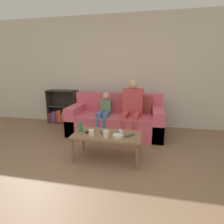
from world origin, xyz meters
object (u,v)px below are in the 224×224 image
object	(u,v)px
bookshelf	(62,109)
person_child	(105,112)
cup_far	(92,133)
tv_remote_0	(90,131)
tv_remote_3	(121,131)
tv_remote_1	(130,135)
coffee_table	(107,136)
snack_bowl	(118,136)
couch	(116,120)
bottle	(81,127)
person_adult	(132,104)
tv_remote_2	(103,133)
cup_near	(106,134)

from	to	relation	value
bookshelf	person_child	bearing A→B (deg)	-26.90
cup_far	tv_remote_0	size ratio (longest dim) A/B	0.55
tv_remote_3	tv_remote_1	bearing A→B (deg)	-64.16
cup_far	tv_remote_3	xyz separation A→B (m)	(0.40, 0.25, -0.04)
coffee_table	snack_bowl	world-z (taller)	snack_bowl
couch	coffee_table	world-z (taller)	couch
bookshelf	bottle	bearing A→B (deg)	-54.58
bookshelf	tv_remote_0	distance (m)	2.12
person_adult	tv_remote_2	size ratio (longest dim) A/B	6.84
tv_remote_1	tv_remote_2	distance (m)	0.41
tv_remote_1	snack_bowl	bearing A→B (deg)	-106.85
bottle	tv_remote_0	bearing A→B (deg)	0.09
tv_remote_1	tv_remote_0	bearing A→B (deg)	-143.65
couch	bottle	size ratio (longest dim) A/B	10.65
person_adult	couch	bearing A→B (deg)	171.38
cup_near	bottle	distance (m)	0.48
cup_near	coffee_table	bearing A→B (deg)	96.94
cup_near	tv_remote_0	size ratio (longest dim) A/B	0.61
tv_remote_0	tv_remote_3	distance (m)	0.48
tv_remote_1	couch	bearing A→B (deg)	149.35
bookshelf	cup_far	bearing A→B (deg)	-52.06
person_child	snack_bowl	xyz separation A→B (m)	(0.47, -1.12, -0.07)
person_child	tv_remote_0	xyz separation A→B (m)	(0.00, -0.98, -0.09)
coffee_table	tv_remote_1	xyz separation A→B (m)	(0.35, -0.01, 0.05)
person_adult	snack_bowl	size ratio (longest dim) A/B	7.82
tv_remote_0	tv_remote_2	world-z (taller)	same
tv_remote_0	person_child	bearing A→B (deg)	121.43
cup_far	person_child	bearing A→B (deg)	93.92
cup_far	tv_remote_1	distance (m)	0.57
cup_near	person_adult	bearing A→B (deg)	77.66
person_child	snack_bowl	bearing A→B (deg)	-68.47
cup_far	snack_bowl	distance (m)	0.39
tv_remote_2	cup_far	bearing A→B (deg)	-171.90
coffee_table	cup_near	xyz separation A→B (m)	(0.02, -0.14, 0.09)
couch	snack_bowl	world-z (taller)	couch
coffee_table	cup_far	bearing A→B (deg)	-149.75
cup_near	tv_remote_2	world-z (taller)	cup_near
person_adult	cup_far	xyz separation A→B (m)	(-0.49, -1.20, -0.22)
bookshelf	cup_near	world-z (taller)	bookshelf
person_adult	cup_near	xyz separation A→B (m)	(-0.27, -1.22, -0.21)
cup_near	tv_remote_0	xyz separation A→B (m)	(-0.30, 0.17, -0.04)
bookshelf	tv_remote_3	xyz separation A→B (m)	(1.80, -1.56, 0.08)
couch	cup_far	size ratio (longest dim) A/B	21.01
bookshelf	bottle	xyz separation A→B (m)	(1.18, -1.65, 0.15)
person_child	tv_remote_3	bearing A→B (deg)	-62.86
tv_remote_1	tv_remote_3	world-z (taller)	same
cup_far	tv_remote_0	bearing A→B (deg)	116.15
tv_remote_2	tv_remote_0	bearing A→B (deg)	140.34
coffee_table	snack_bowl	size ratio (longest dim) A/B	6.93
tv_remote_3	bottle	size ratio (longest dim) A/B	0.94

